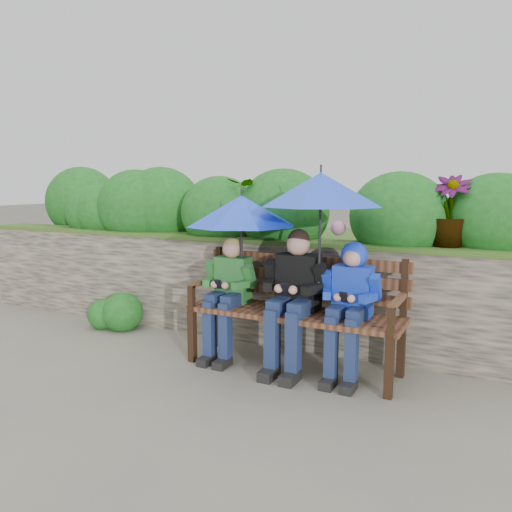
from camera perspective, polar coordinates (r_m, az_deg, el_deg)
The scene contains 8 objects.
ground at distance 4.44m, azimuth -0.59°, elevation -12.40°, with size 60.00×60.00×0.00m, color gray.
garden_backdrop at distance 5.70m, azimuth 5.38°, elevation -0.73°, with size 8.00×2.82×1.82m.
park_bench at distance 4.29m, azimuth 4.65°, elevation -5.42°, with size 1.84×0.54×0.97m.
boy_left at distance 4.47m, azimuth -3.23°, elevation -3.85°, with size 0.45×0.53×1.10m.
boy_middle at distance 4.18m, azimuth 4.34°, elevation -4.17°, with size 0.53×0.61×1.19m.
boy_right at distance 4.04m, azimuth 10.68°, elevation -4.65°, with size 0.46×0.56×1.11m.
umbrella_left at distance 4.37m, azimuth -1.67°, elevation 5.19°, with size 0.98×0.98×0.81m.
umbrella_right at distance 4.03m, azimuth 7.39°, elevation 7.54°, with size 1.00×1.00×0.98m.
Camera 1 is at (1.90, -3.69, 1.57)m, focal length 35.00 mm.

